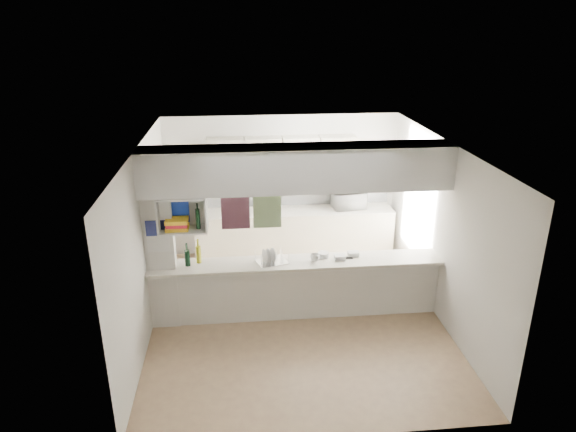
{
  "coord_description": "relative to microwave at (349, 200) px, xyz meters",
  "views": [
    {
      "loc": [
        -0.79,
        -6.58,
        4.16
      ],
      "look_at": [
        -0.08,
        0.5,
        1.43
      ],
      "focal_mm": 32.0,
      "sensor_mm": 36.0,
      "label": 1
    }
  ],
  "objects": [
    {
      "name": "utensil_jar",
      "position": [
        -1.4,
        0.03,
        -0.1
      ],
      "size": [
        0.09,
        0.09,
        0.12
      ],
      "primitive_type": "cylinder",
      "color": "black",
      "rests_on": "bench_top"
    },
    {
      "name": "plastic_tubs",
      "position": [
        -0.61,
        -2.05,
        -0.12
      ],
      "size": [
        0.6,
        0.23,
        0.08
      ],
      "color": "silver",
      "rests_on": "breakfast_bar"
    },
    {
      "name": "ceiling",
      "position": [
        -1.2,
        -2.12,
        1.52
      ],
      "size": [
        4.8,
        4.8,
        0.0
      ],
      "primitive_type": "plane",
      "color": "white",
      "rests_on": "wall_back"
    },
    {
      "name": "dish_rack",
      "position": [
        -1.56,
        -2.11,
        -0.07
      ],
      "size": [
        0.49,
        0.42,
        0.22
      ],
      "rotation": [
        0.0,
        0.0,
        0.3
      ],
      "color": "silver",
      "rests_on": "breakfast_bar"
    },
    {
      "name": "wine_bottles",
      "position": [
        -2.67,
        -2.06,
        -0.03
      ],
      "size": [
        0.23,
        0.16,
        0.36
      ],
      "color": "black",
      "rests_on": "breakfast_bar"
    },
    {
      "name": "cubby_shelf",
      "position": [
        -2.77,
        -2.18,
        0.63
      ],
      "size": [
        0.65,
        0.35,
        0.5
      ],
      "color": "white",
      "rests_on": "bulkhead"
    },
    {
      "name": "servery_partition",
      "position": [
        -1.37,
        -2.11,
        0.58
      ],
      "size": [
        4.2,
        0.5,
        2.6
      ],
      "color": "silver",
      "rests_on": "floor"
    },
    {
      "name": "kitchen_run",
      "position": [
        -1.04,
        0.02,
        -0.25
      ],
      "size": [
        3.6,
        0.63,
        2.24
      ],
      "color": "beige",
      "rests_on": "floor"
    },
    {
      "name": "cup",
      "position": [
        -0.95,
        -2.15,
        -0.09
      ],
      "size": [
        0.14,
        0.14,
        0.11
      ],
      "primitive_type": "imported",
      "rotation": [
        0.0,
        0.0,
        0.01
      ],
      "color": "white",
      "rests_on": "dish_rack"
    },
    {
      "name": "floor",
      "position": [
        -1.2,
        -2.12,
        -1.08
      ],
      "size": [
        4.8,
        4.8,
        0.0
      ],
      "primitive_type": "plane",
      "color": "#916F54",
      "rests_on": "ground"
    },
    {
      "name": "wall_right",
      "position": [
        0.9,
        -2.12,
        0.22
      ],
      "size": [
        0.0,
        4.8,
        4.8
      ],
      "primitive_type": "plane",
      "rotation": [
        1.57,
        0.0,
        -1.57
      ],
      "color": "silver",
      "rests_on": "floor"
    },
    {
      "name": "bowl",
      "position": [
        0.03,
        -0.01,
        0.19
      ],
      "size": [
        0.26,
        0.26,
        0.06
      ],
      "primitive_type": "imported",
      "color": "#0E2B9F",
      "rests_on": "microwave"
    },
    {
      "name": "microwave",
      "position": [
        0.0,
        0.0,
        0.0
      ],
      "size": [
        0.62,
        0.45,
        0.32
      ],
      "primitive_type": "imported",
      "rotation": [
        0.0,
        0.0,
        3.25
      ],
      "color": "white",
      "rests_on": "bench_top"
    },
    {
      "name": "knife_block",
      "position": [
        -1.47,
        0.06,
        -0.05
      ],
      "size": [
        0.12,
        0.09,
        0.22
      ],
      "primitive_type": "cube",
      "rotation": [
        0.0,
        0.0,
        -0.07
      ],
      "color": "#50301B",
      "rests_on": "bench_top"
    },
    {
      "name": "wall_back",
      "position": [
        -1.2,
        0.28,
        0.22
      ],
      "size": [
        4.2,
        0.0,
        4.2
      ],
      "primitive_type": "plane",
      "rotation": [
        1.57,
        0.0,
        0.0
      ],
      "color": "silver",
      "rests_on": "floor"
    },
    {
      "name": "wall_left",
      "position": [
        -3.3,
        -2.12,
        0.22
      ],
      "size": [
        0.0,
        4.8,
        4.8
      ],
      "primitive_type": "plane",
      "rotation": [
        1.57,
        0.0,
        1.57
      ],
      "color": "silver",
      "rests_on": "floor"
    }
  ]
}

